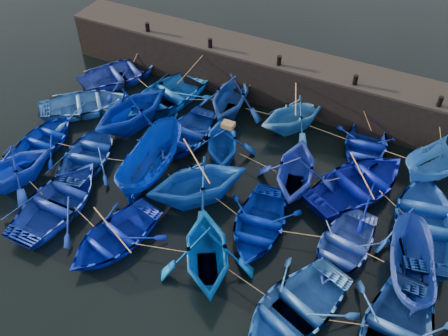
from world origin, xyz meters
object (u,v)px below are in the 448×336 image
at_px(boat_8, 186,134).
at_px(boat_0, 122,73).
at_px(boat_20, 11,167).
at_px(boat_13, 44,140).
at_px(wooden_crate, 228,125).

bearing_deg(boat_8, boat_0, 153.74).
bearing_deg(boat_20, boat_13, 125.14).
xyz_separation_m(boat_8, boat_20, (-5.56, -6.11, 0.58)).
bearing_deg(wooden_crate, boat_0, 158.35).
distance_m(boat_20, wooden_crate, 10.03).
relative_size(boat_13, boat_20, 1.05).
bearing_deg(boat_13, boat_0, -92.65).
height_order(boat_13, wooden_crate, wooden_crate).
height_order(boat_8, boat_20, boat_20).
bearing_deg(boat_8, boat_20, -130.85).
bearing_deg(boat_8, wooden_crate, -3.19).
xyz_separation_m(boat_20, wooden_crate, (8.04, 5.91, 1.05)).
xyz_separation_m(boat_8, boat_13, (-6.13, -3.48, -0.03)).
relative_size(boat_0, boat_13, 1.21).
distance_m(boat_0, boat_13, 6.66).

